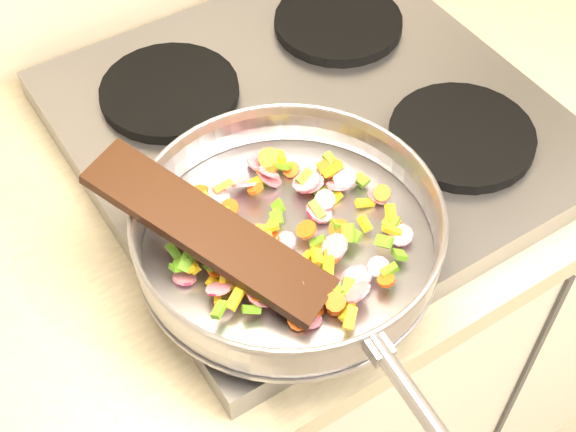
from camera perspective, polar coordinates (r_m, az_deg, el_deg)
cooktop at (r=1.09m, az=1.68°, el=6.26°), size 0.60×0.60×0.04m
grate_fl at (r=0.94m, az=-0.65°, el=-0.80°), size 0.19×0.19×0.02m
grate_fr at (r=1.07m, az=12.25°, el=5.59°), size 0.19×0.19×0.02m
grate_bl at (r=1.12m, az=-8.42°, el=8.76°), size 0.19×0.19×0.02m
grate_br at (r=1.22m, az=3.59°, el=13.57°), size 0.19×0.19×0.02m
saute_pan at (r=0.88m, az=0.06°, el=-1.00°), size 0.39×0.56×0.06m
vegetable_heap at (r=0.90m, az=-0.06°, el=-1.34°), size 0.28×0.28×0.05m
wooden_spatula at (r=0.86m, az=-5.66°, el=-1.07°), size 0.19×0.29×0.08m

